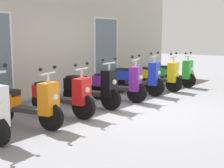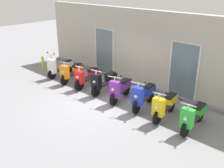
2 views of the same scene
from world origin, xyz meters
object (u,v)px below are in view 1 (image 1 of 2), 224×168
object	(u,v)px
scooter_purple	(119,84)
scooter_green	(173,73)
scooter_black	(92,87)
scooter_blue	(138,77)
scooter_red	(62,95)
scooter_orange	(26,103)
scooter_yellow	(158,76)
traffic_cone	(192,75)

from	to	relation	value
scooter_purple	scooter_green	world-z (taller)	scooter_purple
scooter_black	scooter_blue	size ratio (longest dim) A/B	1.00
scooter_red	scooter_green	size ratio (longest dim) A/B	0.99
scooter_blue	scooter_green	world-z (taller)	scooter_blue
scooter_green	scooter_blue	bearing A→B (deg)	177.32
scooter_orange	scooter_yellow	world-z (taller)	scooter_yellow
scooter_orange	scooter_blue	xyz separation A→B (m)	(4.12, 0.09, 0.03)
scooter_blue	scooter_yellow	bearing A→B (deg)	-5.93
scooter_purple	scooter_yellow	size ratio (longest dim) A/B	0.97
scooter_orange	scooter_black	xyz separation A→B (m)	(2.03, 0.10, 0.03)
scooter_green	scooter_purple	bearing A→B (deg)	179.67
scooter_red	scooter_blue	bearing A→B (deg)	0.42
scooter_black	scooter_blue	world-z (taller)	scooter_blue
scooter_orange	scooter_purple	xyz separation A→B (m)	(3.03, 0.01, -0.01)
scooter_green	traffic_cone	bearing A→B (deg)	-3.63
scooter_orange	scooter_black	distance (m)	2.04
scooter_black	scooter_purple	distance (m)	1.00
scooter_red	scooter_purple	xyz separation A→B (m)	(2.02, -0.05, 0.01)
scooter_blue	traffic_cone	world-z (taller)	scooter_blue
scooter_blue	scooter_green	xyz separation A→B (m)	(2.04, -0.10, -0.06)
scooter_blue	scooter_yellow	distance (m)	0.99
scooter_purple	scooter_red	bearing A→B (deg)	178.44
scooter_orange	scooter_red	world-z (taller)	scooter_orange
scooter_black	scooter_green	distance (m)	4.13
scooter_red	scooter_yellow	distance (m)	4.09
scooter_red	scooter_blue	xyz separation A→B (m)	(3.10, 0.02, 0.06)
scooter_yellow	traffic_cone	xyz separation A→B (m)	(2.48, -0.08, -0.22)
scooter_red	scooter_black	world-z (taller)	scooter_black
scooter_red	scooter_purple	bearing A→B (deg)	-1.56
scooter_orange	scooter_yellow	bearing A→B (deg)	-0.19
scooter_purple	scooter_blue	xyz separation A→B (m)	(1.08, 0.08, 0.04)
scooter_black	traffic_cone	bearing A→B (deg)	-2.03
scooter_black	scooter_blue	bearing A→B (deg)	-0.30
scooter_red	traffic_cone	xyz separation A→B (m)	(6.57, -0.16, -0.20)
scooter_blue	scooter_green	size ratio (longest dim) A/B	1.00
scooter_red	scooter_yellow	xyz separation A→B (m)	(4.09, -0.08, 0.02)
scooter_red	scooter_black	bearing A→B (deg)	1.88
scooter_black	scooter_green	xyz separation A→B (m)	(4.12, -0.11, -0.05)
scooter_yellow	traffic_cone	bearing A→B (deg)	-1.92
scooter_orange	scooter_black	bearing A→B (deg)	2.72
scooter_purple	scooter_blue	size ratio (longest dim) A/B	0.95
scooter_purple	traffic_cone	world-z (taller)	scooter_purple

